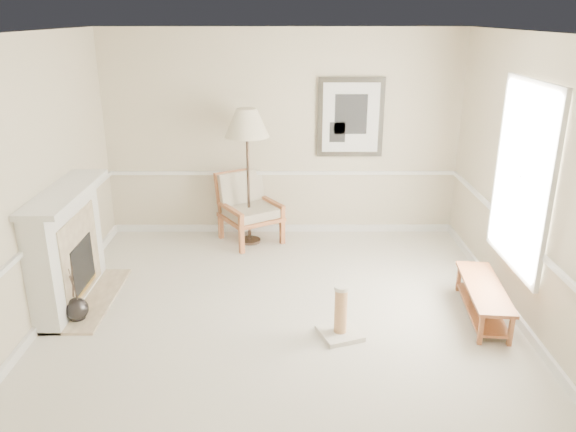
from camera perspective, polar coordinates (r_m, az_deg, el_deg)
The scene contains 8 objects.
ground at distance 5.92m, azimuth -0.71°, elevation -11.26°, with size 5.50×5.50×0.00m, color silver.
room at distance 5.28m, azimuth 0.72°, elevation 6.79°, with size 5.04×5.54×2.92m.
fireplace at distance 6.61m, azimuth -21.46°, elevation -3.05°, with size 0.64×1.64×1.31m.
floor_vase at distance 6.37m, azimuth -20.67°, elevation -8.90°, with size 0.25×0.25×0.72m.
armchair at distance 7.96m, azimuth -4.20°, elevation 1.22°, with size 1.03×1.04×0.97m.
floor_lamp at distance 7.55m, azimuth -4.19°, elevation 9.04°, with size 0.74×0.74×1.89m.
bench at distance 6.37m, azimuth 19.22°, elevation -7.67°, with size 0.49×1.27×0.36m.
scratching_post at distance 5.73m, azimuth 5.34°, elevation -10.50°, with size 0.50×0.50×0.55m.
Camera 1 is at (0.06, -5.07, 3.07)m, focal length 35.00 mm.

